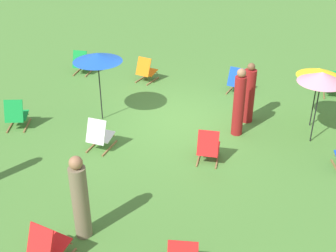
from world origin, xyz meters
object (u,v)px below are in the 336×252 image
object	(u,v)px
deckchair_3	(146,71)
person_3	(239,104)
deckchair_0	(100,135)
deckchair_11	(333,85)
person_2	(80,199)
umbrella_1	(319,72)
deckchair_10	(237,81)
umbrella_0	(322,77)
deckchair_6	(82,63)
umbrella_2	(97,57)
deckchair_2	(16,115)
deckchair_1	(208,147)
deckchair_7	(47,246)
person_1	(249,95)

from	to	relation	value
deckchair_3	person_3	distance (m)	4.33
deckchair_0	deckchair_11	xyz separation A→B (m)	(-5.89, -4.42, 0.00)
deckchair_3	person_3	size ratio (longest dim) A/B	0.48
person_2	person_3	world-z (taller)	person_3
deckchair_3	umbrella_1	bearing A→B (deg)	176.07
deckchair_10	deckchair_11	distance (m)	2.90
deckchair_11	umbrella_0	bearing A→B (deg)	78.33
deckchair_0	deckchair_6	distance (m)	5.08
umbrella_2	umbrella_0	bearing A→B (deg)	179.64
deckchair_0	deckchair_2	xyz separation A→B (m)	(2.53, -0.55, 0.00)
deckchair_1	umbrella_2	xyz separation A→B (m)	(3.14, -1.47, 1.42)
umbrella_0	person_3	world-z (taller)	umbrella_0
deckchair_7	person_3	world-z (taller)	person_3
deckchair_7	deckchair_11	distance (m)	9.77
deckchair_6	deckchair_10	bearing A→B (deg)	175.40
person_3	deckchair_1	bearing A→B (deg)	132.82
deckchair_0	deckchair_2	bearing A→B (deg)	-3.78
deckchair_2	umbrella_0	world-z (taller)	umbrella_0
deckchair_6	deckchair_3	bearing A→B (deg)	175.40
umbrella_2	person_3	size ratio (longest dim) A/B	1.06
deckchair_7	deckchair_10	size ratio (longest dim) A/B	1.00
deckchair_6	person_2	size ratio (longest dim) A/B	0.49
umbrella_1	umbrella_0	bearing A→B (deg)	87.17
deckchair_2	umbrella_1	world-z (taller)	umbrella_1
deckchair_2	deckchair_0	bearing A→B (deg)	153.02
umbrella_1	person_2	distance (m)	6.85
deckchair_6	umbrella_2	distance (m)	3.81
deckchair_2	umbrella_2	xyz separation A→B (m)	(-2.03, -0.95, 1.42)
deckchair_1	umbrella_0	size ratio (longest dim) A/B	0.45
deckchair_11	umbrella_1	size ratio (longest dim) A/B	0.51
person_2	umbrella_2	bearing A→B (deg)	50.93
person_2	deckchair_10	bearing A→B (deg)	17.34
deckchair_1	deckchair_7	xyz separation A→B (m)	(2.22, 3.71, 0.00)
deckchair_3	deckchair_6	world-z (taller)	same
umbrella_2	person_1	bearing A→B (deg)	-169.49
deckchair_2	umbrella_2	size ratio (longest dim) A/B	0.45
deckchair_10	umbrella_1	bearing A→B (deg)	155.59
umbrella_0	umbrella_1	world-z (taller)	umbrella_0
deckchair_11	umbrella_2	distance (m)	7.16
deckchair_2	person_3	size ratio (longest dim) A/B	0.47
umbrella_0	umbrella_2	size ratio (longest dim) A/B	0.98
person_2	deckchair_1	bearing A→B (deg)	2.38
person_1	deckchair_2	bearing A→B (deg)	-115.78
person_3	deckchair_10	bearing A→B (deg)	-21.42
deckchair_3	deckchair_10	xyz separation A→B (m)	(-2.99, 0.26, 0.00)
deckchair_2	umbrella_1	bearing A→B (deg)	178.37
deckchair_1	person_2	xyz separation A→B (m)	(1.90, 2.94, 0.45)
deckchair_2	deckchair_3	size ratio (longest dim) A/B	0.99
deckchair_3	person_1	distance (m)	4.02
deckchair_2	deckchair_6	xyz separation A→B (m)	(-0.22, -3.98, 0.00)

